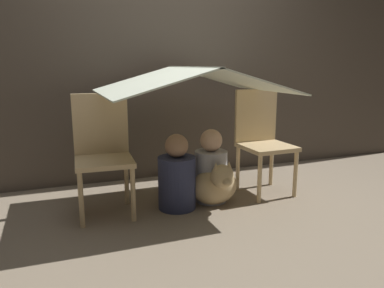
{
  "coord_description": "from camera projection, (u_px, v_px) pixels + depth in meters",
  "views": [
    {
      "loc": [
        -1.04,
        -2.59,
        1.14
      ],
      "look_at": [
        0.0,
        0.17,
        0.5
      ],
      "focal_mm": 35.0,
      "sensor_mm": 36.0,
      "label": 1
    }
  ],
  "objects": [
    {
      "name": "ground_plane",
      "position": [
        200.0,
        210.0,
        2.97
      ],
      "size": [
        8.8,
        8.8,
        0.0
      ],
      "primitive_type": "plane",
      "color": "gray"
    },
    {
      "name": "wall_back",
      "position": [
        161.0,
        52.0,
        3.65
      ],
      "size": [
        7.0,
        0.05,
        2.5
      ],
      "color": "#4C4238",
      "rests_on": "ground_plane"
    },
    {
      "name": "chair_left",
      "position": [
        103.0,
        149.0,
        2.86
      ],
      "size": [
        0.45,
        0.45,
        0.92
      ],
      "rotation": [
        0.0,
        0.0,
        -0.06
      ],
      "color": "#D1B27F",
      "rests_on": "ground_plane"
    },
    {
      "name": "chair_right",
      "position": [
        262.0,
        137.0,
        3.34
      ],
      "size": [
        0.44,
        0.44,
        0.92
      ],
      "rotation": [
        0.0,
        0.0,
        0.03
      ],
      "color": "#D1B27F",
      "rests_on": "ground_plane"
    },
    {
      "name": "sheet_canopy",
      "position": [
        192.0,
        80.0,
        2.92
      ],
      "size": [
        1.41,
        1.12,
        0.21
      ],
      "color": "silver"
    },
    {
      "name": "person_front",
      "position": [
        177.0,
        178.0,
        2.97
      ],
      "size": [
        0.3,
        0.3,
        0.61
      ],
      "color": "#2D3351",
      "rests_on": "ground_plane"
    },
    {
      "name": "person_second",
      "position": [
        211.0,
        170.0,
        3.13
      ],
      "size": [
        0.27,
        0.27,
        0.62
      ],
      "color": "#B2B2B7",
      "rests_on": "ground_plane"
    },
    {
      "name": "dog",
      "position": [
        216.0,
        184.0,
        3.05
      ],
      "size": [
        0.39,
        0.4,
        0.4
      ],
      "color": "tan",
      "rests_on": "ground_plane"
    }
  ]
}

